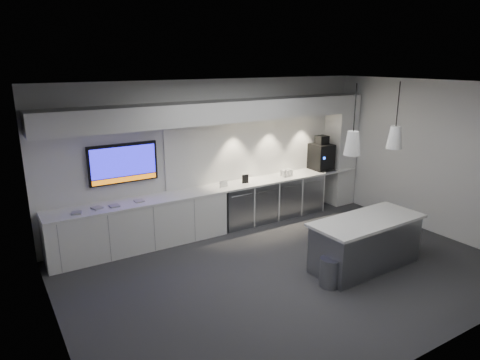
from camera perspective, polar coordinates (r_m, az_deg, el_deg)
floor at (r=7.26m, az=6.47°, el=-11.90°), size 7.00×7.00×0.00m
ceiling at (r=6.45m, az=7.30°, el=12.46°), size 7.00×7.00×0.00m
wall_back at (r=8.73m, az=-3.36°, el=3.44°), size 7.00×0.00×7.00m
wall_front at (r=5.10m, az=24.65°, el=-7.07°), size 7.00×0.00×7.00m
wall_left at (r=5.38m, az=-24.05°, el=-5.86°), size 0.00×7.00×7.00m
wall_right at (r=9.24m, az=24.18°, el=2.76°), size 0.00×7.00×7.00m
back_counter at (r=8.61m, az=-2.27°, el=-0.99°), size 6.80×0.65×0.04m
left_base_cabinets at (r=8.09m, az=-13.14°, el=-5.89°), size 3.30×0.63×0.86m
fridge_unit_a at (r=8.87m, az=-0.83°, el=-3.56°), size 0.60×0.61×0.85m
fridge_unit_b at (r=9.19m, az=2.55°, el=-2.88°), size 0.60×0.61×0.85m
fridge_unit_c at (r=9.54m, az=5.69°, el=-2.24°), size 0.60×0.61×0.85m
fridge_unit_d at (r=9.92m, az=8.59°, el=-1.63°), size 0.60×0.61×0.85m
backsplash at (r=9.32m, az=3.22°, el=4.54°), size 4.60×0.03×1.30m
soffit at (r=8.32m, az=-2.47°, el=9.13°), size 6.90×0.60×0.40m
column at (r=10.42m, az=13.18°, el=3.94°), size 0.55×0.55×2.60m
wall_tv at (r=7.97m, az=-15.30°, el=2.15°), size 1.25×0.07×0.72m
island at (r=7.47m, az=16.41°, el=-8.01°), size 2.02×0.92×0.84m
bin at (r=6.83m, az=11.93°, el=-11.91°), size 0.38×0.38×0.45m
coffee_machine at (r=10.05m, az=10.78°, el=3.21°), size 0.46×0.63×0.79m
sign_black at (r=8.80m, az=0.70°, el=0.15°), size 0.14×0.04×0.18m
sign_white at (r=8.54m, az=-2.20°, el=-0.50°), size 0.18×0.04×0.14m
cup_cluster at (r=9.39m, az=6.18°, el=0.95°), size 0.27×0.17×0.15m
tray_a at (r=7.59m, az=-20.98°, el=-4.11°), size 0.20×0.20×0.02m
tray_b at (r=7.72m, az=-18.53°, el=-3.55°), size 0.20×0.20×0.02m
tray_c at (r=7.74m, az=-16.40°, el=-3.33°), size 0.17×0.17×0.02m
tray_d at (r=7.89m, az=-13.31°, el=-2.73°), size 0.16×0.16×0.02m
pendant_left at (r=6.64m, az=14.78°, el=4.79°), size 0.25×0.25×1.06m
pendant_right at (r=7.34m, az=19.95°, el=5.38°), size 0.25×0.25×1.06m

